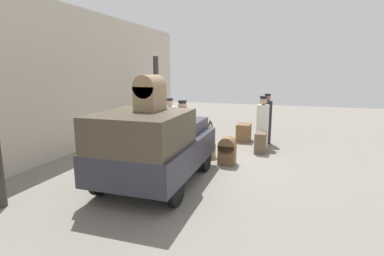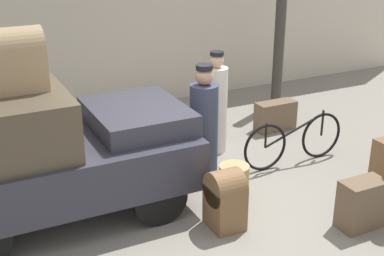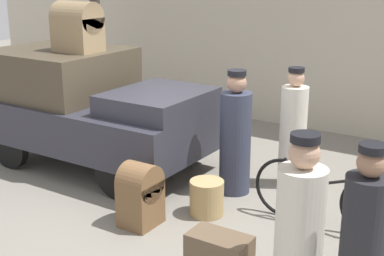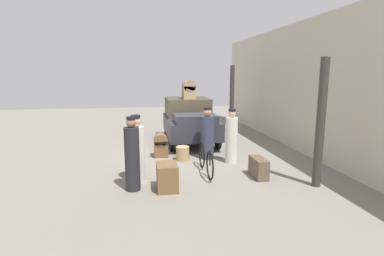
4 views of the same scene
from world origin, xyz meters
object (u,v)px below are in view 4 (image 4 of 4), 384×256
Objects in this scene: trunk_barrel_dark at (161,145)px; trunk_on_truck_roof at (189,89)px; conductor_in_dark_uniform at (137,152)px; trunk_large_brown at (259,168)px; porter_carrying_trunk at (132,157)px; porter_lifting_near_truck at (231,138)px; porter_with_bicycle at (207,136)px; suitcase_black_upright at (137,162)px; trunk_wicker_pale at (167,177)px; truck at (189,119)px; wicker_basket at (183,153)px; bicycle at (206,160)px.

trunk_barrel_dark is 3.00m from trunk_on_truck_roof.
conductor_in_dark_uniform is 2.22× the size of trunk_barrel_dark.
trunk_on_truck_roof is at bearing -165.63° from trunk_large_brown.
porter_carrying_trunk is 3.33m from trunk_large_brown.
conductor_in_dark_uniform reaches higher than porter_lifting_near_truck.
porter_with_bicycle is 2.28× the size of trunk_on_truck_roof.
porter_carrying_trunk is at bearing -44.71° from porter_with_bicycle.
suitcase_black_upright and trunk_wicker_pale have the same top height.
wicker_basket is (2.46, -0.61, -0.72)m from truck.
bicycle reaches higher than trunk_large_brown.
porter_carrying_trunk is 2.27× the size of trunk_barrel_dark.
porter_lifting_near_truck is 2.37m from trunk_barrel_dark.
trunk_wicker_pale is 0.90× the size of trunk_on_truck_roof.
porter_carrying_trunk is at bearing -83.91° from trunk_large_brown.
conductor_in_dark_uniform is at bearing -24.69° from trunk_on_truck_roof.
conductor_in_dark_uniform is 0.88m from suitcase_black_upright.
porter_carrying_trunk is (2.27, -1.49, 0.59)m from wicker_basket.
bicycle is 1.94m from conductor_in_dark_uniform.
conductor_in_dark_uniform is at bearing -66.60° from porter_lifting_near_truck.
conductor_in_dark_uniform is (-0.54, 0.09, -0.03)m from porter_carrying_trunk.
porter_carrying_trunk reaches higher than porter_with_bicycle.
porter_lifting_near_truck is (-1.77, 2.94, -0.04)m from porter_carrying_trunk.
porter_with_bicycle is 0.98× the size of conductor_in_dark_uniform.
porter_carrying_trunk reaches higher than porter_lifting_near_truck.
trunk_large_brown is (-0.35, 3.27, -0.55)m from porter_carrying_trunk.
trunk_wicker_pale reaches higher than trunk_large_brown.
trunk_barrel_dark reaches higher than wicker_basket.
trunk_on_truck_roof reaches higher than trunk_wicker_pale.
truck is at bearing 156.08° from porter_carrying_trunk.
conductor_in_dark_uniform is at bearing -25.57° from truck.
trunk_on_truck_roof is (-3.63, 2.03, 1.79)m from suitcase_black_upright.
porter_carrying_trunk reaches higher than conductor_in_dark_uniform.
truck is 4.65m from conductor_in_dark_uniform.
porter_with_bicycle is 2.66× the size of suitcase_black_upright.
suitcase_black_upright reaches higher than trunk_large_brown.
trunk_wicker_pale is at bearing 27.61° from suitcase_black_upright.
suitcase_black_upright is at bearing -80.29° from porter_lifting_near_truck.
porter_carrying_trunk is 0.95m from trunk_wicker_pale.
trunk_wicker_pale is at bearing -48.08° from bicycle.
suitcase_black_upright is at bearing 176.73° from porter_carrying_trunk.
trunk_on_truck_roof is (-3.14, -0.84, 1.34)m from porter_lifting_near_truck.
porter_lifting_near_truck is at bearing 49.00° from porter_with_bicycle.
truck is 1.90× the size of bicycle.
porter_with_bicycle is 3.27m from porter_carrying_trunk.
suitcase_black_upright is at bearing -54.99° from wicker_basket.
truck reaches higher than trunk_barrel_dark.
trunk_barrel_dark is at bearing -115.94° from porter_lifting_near_truck.
conductor_in_dark_uniform reaches higher than trunk_wicker_pale.
trunk_wicker_pale is at bearing -48.67° from porter_lifting_near_truck.
wicker_basket is at bearing 51.58° from trunk_barrel_dark.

